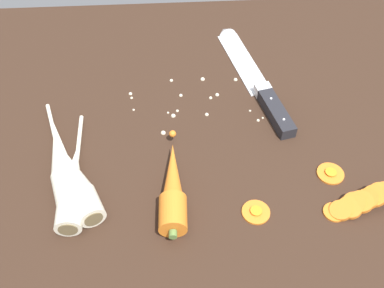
{
  "coord_description": "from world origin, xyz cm",
  "views": [
    {
      "loc": [
        -3.07,
        -50.58,
        56.95
      ],
      "look_at": [
        0.0,
        -2.0,
        1.5
      ],
      "focal_mm": 41.03,
      "sensor_mm": 36.0,
      "label": 1
    }
  ],
  "objects_px": {
    "chefs_knife": "(251,73)",
    "carrot_slice_stack": "(364,200)",
    "whole_carrot": "(173,188)",
    "carrot_slice_stray_mid": "(256,212)",
    "carrot_slice_stray_near": "(331,173)",
    "parsnip_mid_left": "(73,186)",
    "parsnip_front": "(78,183)",
    "parsnip_mid_right": "(61,166)"
  },
  "relations": [
    {
      "from": "chefs_knife",
      "to": "carrot_slice_stack",
      "type": "distance_m",
      "value": 0.34
    },
    {
      "from": "whole_carrot",
      "to": "carrot_slice_stray_mid",
      "type": "distance_m",
      "value": 0.13
    },
    {
      "from": "carrot_slice_stack",
      "to": "carrot_slice_stray_mid",
      "type": "bearing_deg",
      "value": -179.15
    },
    {
      "from": "whole_carrot",
      "to": "carrot_slice_stray_near",
      "type": "height_order",
      "value": "whole_carrot"
    },
    {
      "from": "parsnip_mid_left",
      "to": "carrot_slice_stray_mid",
      "type": "bearing_deg",
      "value": -10.87
    },
    {
      "from": "carrot_slice_stray_near",
      "to": "chefs_knife",
      "type": "bearing_deg",
      "value": 109.83
    },
    {
      "from": "chefs_knife",
      "to": "carrot_slice_stray_mid",
      "type": "height_order",
      "value": "chefs_knife"
    },
    {
      "from": "parsnip_front",
      "to": "carrot_slice_stray_mid",
      "type": "relative_size",
      "value": 5.03
    },
    {
      "from": "carrot_slice_stack",
      "to": "carrot_slice_stray_mid",
      "type": "xyz_separation_m",
      "value": [
        -0.16,
        -0.0,
        -0.01
      ]
    },
    {
      "from": "chefs_knife",
      "to": "parsnip_mid_right",
      "type": "distance_m",
      "value": 0.41
    },
    {
      "from": "chefs_knife",
      "to": "parsnip_mid_right",
      "type": "relative_size",
      "value": 1.5
    },
    {
      "from": "carrot_slice_stray_near",
      "to": "parsnip_mid_left",
      "type": "bearing_deg",
      "value": -178.34
    },
    {
      "from": "whole_carrot",
      "to": "carrot_slice_stack",
      "type": "distance_m",
      "value": 0.29
    },
    {
      "from": "whole_carrot",
      "to": "parsnip_mid_left",
      "type": "distance_m",
      "value": 0.15
    },
    {
      "from": "carrot_slice_stack",
      "to": "carrot_slice_stray_near",
      "type": "bearing_deg",
      "value": 116.83
    },
    {
      "from": "parsnip_front",
      "to": "parsnip_mid_left",
      "type": "xyz_separation_m",
      "value": [
        -0.01,
        -0.01,
        -0.0
      ]
    },
    {
      "from": "carrot_slice_stack",
      "to": "carrot_slice_stray_near",
      "type": "xyz_separation_m",
      "value": [
        -0.03,
        0.06,
        -0.01
      ]
    },
    {
      "from": "parsnip_front",
      "to": "parsnip_mid_right",
      "type": "relative_size",
      "value": 0.94
    },
    {
      "from": "parsnip_front",
      "to": "chefs_knife",
      "type": "bearing_deg",
      "value": 39.88
    },
    {
      "from": "parsnip_front",
      "to": "carrot_slice_stack",
      "type": "bearing_deg",
      "value": -7.44
    },
    {
      "from": "chefs_knife",
      "to": "parsnip_mid_right",
      "type": "xyz_separation_m",
      "value": [
        -0.34,
        -0.22,
        0.01
      ]
    },
    {
      "from": "parsnip_mid_left",
      "to": "carrot_slice_stray_near",
      "type": "bearing_deg",
      "value": 1.66
    },
    {
      "from": "parsnip_front",
      "to": "parsnip_mid_right",
      "type": "bearing_deg",
      "value": 130.34
    },
    {
      "from": "carrot_slice_stray_mid",
      "to": "chefs_knife",
      "type": "bearing_deg",
      "value": 82.69
    },
    {
      "from": "whole_carrot",
      "to": "carrot_slice_stack",
      "type": "xyz_separation_m",
      "value": [
        0.29,
        -0.04,
        -0.01
      ]
    },
    {
      "from": "whole_carrot",
      "to": "parsnip_mid_right",
      "type": "xyz_separation_m",
      "value": [
        -0.18,
        0.06,
        -0.0
      ]
    },
    {
      "from": "parsnip_front",
      "to": "parsnip_mid_right",
      "type": "height_order",
      "value": "same"
    },
    {
      "from": "whole_carrot",
      "to": "parsnip_mid_right",
      "type": "relative_size",
      "value": 0.88
    },
    {
      "from": "parsnip_front",
      "to": "carrot_slice_stray_mid",
      "type": "xyz_separation_m",
      "value": [
        0.27,
        -0.06,
        -0.02
      ]
    },
    {
      "from": "chefs_knife",
      "to": "parsnip_front",
      "type": "bearing_deg",
      "value": -140.12
    },
    {
      "from": "parsnip_front",
      "to": "parsnip_mid_left",
      "type": "bearing_deg",
      "value": -141.39
    },
    {
      "from": "carrot_slice_stray_mid",
      "to": "whole_carrot",
      "type": "bearing_deg",
      "value": 162.46
    },
    {
      "from": "whole_carrot",
      "to": "carrot_slice_stray_near",
      "type": "distance_m",
      "value": 0.26
    },
    {
      "from": "parsnip_front",
      "to": "carrot_slice_stack",
      "type": "relative_size",
      "value": 1.72
    },
    {
      "from": "parsnip_mid_right",
      "to": "carrot_slice_stray_mid",
      "type": "relative_size",
      "value": 5.34
    },
    {
      "from": "parsnip_mid_left",
      "to": "chefs_knife",
      "type": "bearing_deg",
      "value": 39.86
    },
    {
      "from": "whole_carrot",
      "to": "carrot_slice_stray_mid",
      "type": "height_order",
      "value": "whole_carrot"
    },
    {
      "from": "parsnip_mid_right",
      "to": "carrot_slice_stray_near",
      "type": "xyz_separation_m",
      "value": [
        0.43,
        -0.03,
        -0.02
      ]
    },
    {
      "from": "carrot_slice_stack",
      "to": "parsnip_mid_right",
      "type": "bearing_deg",
      "value": 168.76
    },
    {
      "from": "chefs_knife",
      "to": "whole_carrot",
      "type": "relative_size",
      "value": 1.7
    },
    {
      "from": "parsnip_front",
      "to": "carrot_slice_stray_near",
      "type": "height_order",
      "value": "parsnip_front"
    },
    {
      "from": "whole_carrot",
      "to": "parsnip_mid_left",
      "type": "relative_size",
      "value": 0.86
    }
  ]
}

